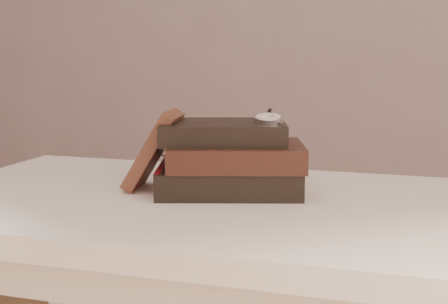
% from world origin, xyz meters
% --- Properties ---
extents(table, '(1.00, 0.60, 0.75)m').
position_xyz_m(table, '(0.00, 0.35, 0.66)').
color(table, white).
rests_on(table, ground).
extents(book_stack, '(0.31, 0.24, 0.13)m').
position_xyz_m(book_stack, '(0.06, 0.40, 0.81)').
color(book_stack, black).
rests_on(book_stack, table).
extents(journal, '(0.12, 0.11, 0.15)m').
position_xyz_m(journal, '(-0.08, 0.38, 0.83)').
color(journal, '#3D2017').
rests_on(journal, table).
extents(pocket_watch, '(0.07, 0.16, 0.02)m').
position_xyz_m(pocket_watch, '(0.13, 0.41, 0.89)').
color(pocket_watch, silver).
rests_on(pocket_watch, book_stack).
extents(eyeglasses, '(0.14, 0.15, 0.05)m').
position_xyz_m(eyeglasses, '(-0.05, 0.46, 0.82)').
color(eyeglasses, silver).
rests_on(eyeglasses, book_stack).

